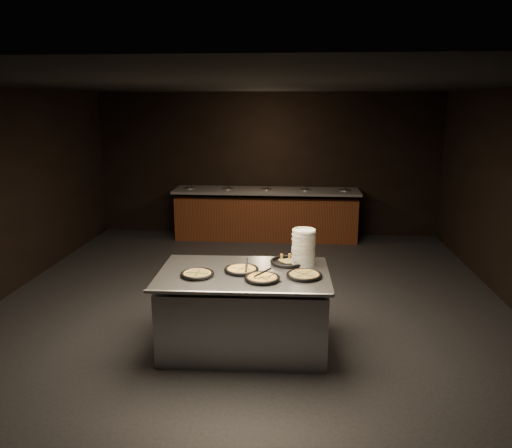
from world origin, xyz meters
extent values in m
cube|color=black|center=(0.00, 0.00, -0.01)|extent=(7.00, 8.00, 0.01)
cube|color=black|center=(0.00, 0.00, 2.90)|extent=(7.00, 8.00, 0.01)
cube|color=black|center=(0.00, 4.00, 1.45)|extent=(7.00, 0.01, 2.90)
cube|color=black|center=(0.00, -4.00, 1.45)|extent=(7.00, 0.01, 2.90)
cube|color=#573314|center=(0.00, 3.58, 0.43)|extent=(3.60, 0.75, 0.85)
cube|color=slate|center=(0.00, 3.58, 0.97)|extent=(3.70, 0.83, 0.05)
cube|color=#381A0C|center=(0.00, 3.58, 0.04)|extent=(3.60, 0.69, 0.08)
cylinder|color=#B3B5BB|center=(-1.55, 3.58, 0.98)|extent=(0.22, 0.22, 0.08)
cylinder|color=#557E32|center=(-1.55, 3.58, 1.00)|extent=(0.19, 0.19, 0.02)
cylinder|color=black|center=(-1.52, 3.56, 1.09)|extent=(0.04, 0.10, 0.19)
cylinder|color=#B3B5BB|center=(-0.78, 3.58, 0.98)|extent=(0.22, 0.22, 0.08)
cylinder|color=#557E32|center=(-0.78, 3.58, 1.00)|extent=(0.19, 0.19, 0.02)
cylinder|color=black|center=(-0.74, 3.56, 1.09)|extent=(0.04, 0.10, 0.19)
cylinder|color=#B3B5BB|center=(0.00, 3.58, 0.98)|extent=(0.22, 0.22, 0.08)
cylinder|color=#557E32|center=(0.00, 3.58, 1.00)|extent=(0.19, 0.19, 0.02)
cylinder|color=black|center=(0.03, 3.56, 1.09)|extent=(0.04, 0.10, 0.19)
cylinder|color=#B3B5BB|center=(0.78, 3.58, 0.98)|extent=(0.22, 0.22, 0.08)
cylinder|color=#557E32|center=(0.78, 3.58, 1.00)|extent=(0.19, 0.19, 0.02)
cylinder|color=black|center=(0.81, 3.56, 1.09)|extent=(0.04, 0.10, 0.19)
cylinder|color=#B3B5BB|center=(1.55, 3.58, 0.98)|extent=(0.22, 0.22, 0.08)
cylinder|color=#557E32|center=(1.55, 3.58, 1.00)|extent=(0.19, 0.19, 0.02)
cylinder|color=black|center=(1.58, 3.56, 1.09)|extent=(0.04, 0.10, 0.19)
cube|color=#B3B5BB|center=(0.04, -1.10, 0.40)|extent=(1.81, 1.14, 0.80)
cube|color=#B3B5BB|center=(0.04, -1.10, 0.87)|extent=(1.89, 1.22, 0.04)
cylinder|color=#B3B5BB|center=(0.04, -1.69, 0.87)|extent=(1.86, 0.09, 0.04)
cylinder|color=silver|center=(0.69, -0.78, 1.09)|extent=(0.27, 0.27, 0.41)
cylinder|color=black|center=(-0.44, -1.27, 0.90)|extent=(0.34, 0.34, 0.01)
torus|color=black|center=(-0.44, -1.27, 0.91)|extent=(0.36, 0.36, 0.04)
torus|color=olive|center=(-0.44, -1.27, 0.91)|extent=(0.30, 0.30, 0.03)
cylinder|color=#AA8144|center=(-0.44, -1.27, 0.91)|extent=(0.26, 0.26, 0.02)
cube|color=black|center=(-0.44, -1.27, 0.92)|extent=(0.02, 0.26, 0.00)
cube|color=black|center=(-0.44, -1.27, 0.92)|extent=(0.26, 0.02, 0.00)
cylinder|color=black|center=(0.01, -1.08, 0.90)|extent=(0.36, 0.36, 0.01)
torus|color=black|center=(0.01, -1.08, 0.91)|extent=(0.38, 0.38, 0.04)
torus|color=olive|center=(0.01, -1.08, 0.91)|extent=(0.32, 0.32, 0.03)
cylinder|color=gold|center=(0.01, -1.08, 0.91)|extent=(0.28, 0.28, 0.02)
cube|color=black|center=(0.01, -1.08, 0.92)|extent=(0.09, 0.27, 0.00)
cube|color=black|center=(0.01, -1.08, 0.92)|extent=(0.27, 0.09, 0.00)
cylinder|color=black|center=(0.51, -0.76, 0.90)|extent=(0.39, 0.39, 0.01)
torus|color=black|center=(0.51, -0.76, 0.91)|extent=(0.41, 0.41, 0.04)
cylinder|color=black|center=(0.26, -1.34, 0.90)|extent=(0.35, 0.35, 0.01)
torus|color=black|center=(0.26, -1.34, 0.91)|extent=(0.38, 0.38, 0.04)
torus|color=olive|center=(0.26, -1.34, 0.91)|extent=(0.32, 0.32, 0.03)
cylinder|color=gold|center=(0.26, -1.34, 0.91)|extent=(0.27, 0.27, 0.02)
cube|color=black|center=(0.26, -1.34, 0.92)|extent=(0.23, 0.16, 0.00)
cube|color=black|center=(0.26, -1.34, 0.92)|extent=(0.16, 0.23, 0.00)
cylinder|color=black|center=(0.70, -1.21, 0.90)|extent=(0.36, 0.36, 0.01)
torus|color=black|center=(0.70, -1.21, 0.91)|extent=(0.38, 0.38, 0.04)
torus|color=olive|center=(0.70, -1.21, 0.91)|extent=(0.32, 0.32, 0.03)
cylinder|color=#AA8144|center=(0.70, -1.21, 0.91)|extent=(0.28, 0.28, 0.02)
cube|color=black|center=(0.70, -1.21, 0.92)|extent=(0.17, 0.22, 0.00)
cube|color=black|center=(0.70, -1.21, 0.92)|extent=(0.22, 0.17, 0.00)
cube|color=#B3B5BB|center=(0.07, -0.98, 0.91)|extent=(0.08, 0.10, 0.00)
cylinder|color=black|center=(0.07, -1.12, 0.98)|extent=(0.02, 0.18, 0.11)
cylinder|color=#B3B5BB|center=(0.07, -1.05, 0.94)|extent=(0.01, 0.10, 0.07)
cube|color=#B3B5BB|center=(0.41, -1.36, 0.91)|extent=(0.11, 0.09, 0.00)
cylinder|color=black|center=(0.26, -1.37, 0.98)|extent=(0.19, 0.03, 0.11)
cylinder|color=#B3B5BB|center=(0.34, -1.36, 0.94)|extent=(0.10, 0.02, 0.07)
camera|label=1|loc=(0.59, -6.25, 2.69)|focal=35.00mm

